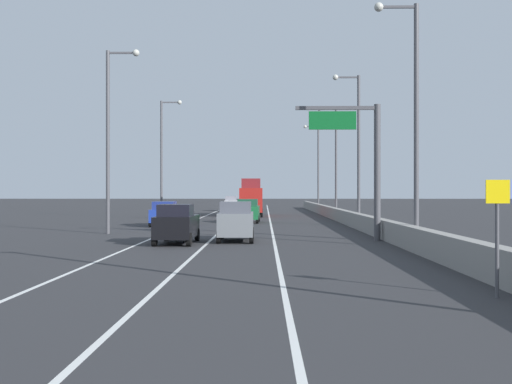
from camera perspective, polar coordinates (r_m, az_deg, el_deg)
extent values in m
plane|color=#2D2D30|center=(67.43, -0.06, -2.24)|extent=(320.00, 320.00, 0.00)
cube|color=silver|center=(58.78, -5.56, -2.58)|extent=(0.16, 130.00, 0.00)
cube|color=silver|center=(58.50, -2.15, -2.59)|extent=(0.16, 130.00, 0.00)
cube|color=silver|center=(58.43, 1.28, -2.59)|extent=(0.16, 130.00, 0.00)
cube|color=gray|center=(43.95, 9.70, -2.75)|extent=(0.60, 120.00, 1.10)
cylinder|color=#47474C|center=(34.90, 11.03, 1.77)|extent=(0.36, 0.36, 7.50)
cube|color=#47474C|center=(34.86, 7.36, 7.63)|extent=(4.50, 0.20, 0.20)
cube|color=#0C5923|center=(34.63, 7.01, 6.52)|extent=(2.60, 0.10, 1.00)
cylinder|color=#4C4C51|center=(17.04, 21.19, -5.02)|extent=(0.10, 0.10, 2.40)
cube|color=yellow|center=(16.93, 21.24, 0.03)|extent=(0.60, 0.04, 0.60)
cylinder|color=#4C4C51|center=(30.91, 14.46, 5.88)|extent=(0.24, 0.24, 11.69)
cube|color=#4C4C51|center=(31.80, 12.82, 16.18)|extent=(1.80, 0.12, 0.12)
sphere|color=beige|center=(31.63, 11.16, 16.27)|extent=(0.44, 0.44, 0.44)
cylinder|color=#4C4C51|center=(48.90, 9.38, 3.74)|extent=(0.24, 0.24, 11.69)
cube|color=#4C4C51|center=(49.47, 8.33, 10.34)|extent=(1.80, 0.12, 0.12)
sphere|color=beige|center=(49.36, 7.28, 10.37)|extent=(0.44, 0.44, 0.44)
cylinder|color=#4C4C51|center=(67.13, 7.34, 2.74)|extent=(0.24, 0.24, 11.69)
cube|color=#4C4C51|center=(67.54, 6.57, 7.57)|extent=(1.80, 0.12, 0.12)
sphere|color=beige|center=(67.46, 5.81, 7.58)|extent=(0.44, 0.44, 0.44)
cylinder|color=#4C4C51|center=(85.37, 5.72, 2.17)|extent=(0.24, 0.24, 11.69)
cube|color=#4C4C51|center=(85.69, 5.12, 5.98)|extent=(1.80, 0.12, 0.12)
sphere|color=beige|center=(85.63, 4.52, 5.98)|extent=(0.44, 0.44, 0.44)
cylinder|color=#4C4C51|center=(40.91, -13.40, 4.46)|extent=(0.24, 0.24, 11.69)
cube|color=#4C4C51|center=(41.53, -12.17, 12.34)|extent=(1.80, 0.12, 0.12)
sphere|color=beige|center=(41.34, -10.93, 12.39)|extent=(0.44, 0.44, 0.44)
cylinder|color=#4C4C51|center=(62.51, -8.65, 2.94)|extent=(0.24, 0.24, 11.69)
cube|color=#4C4C51|center=(62.92, -7.83, 8.13)|extent=(1.80, 0.12, 0.12)
sphere|color=beige|center=(62.79, -7.01, 8.15)|extent=(0.44, 0.44, 0.44)
cube|color=#1E389E|center=(49.20, -8.30, -2.12)|extent=(1.95, 4.68, 0.98)
cube|color=navy|center=(48.72, -8.38, -1.22)|extent=(1.68, 2.12, 0.60)
cylinder|color=black|center=(51.19, -8.96, -2.59)|extent=(0.23, 0.68, 0.68)
cylinder|color=black|center=(50.97, -7.07, -2.60)|extent=(0.23, 0.68, 0.68)
cylinder|color=black|center=(47.50, -9.63, -2.79)|extent=(0.23, 0.68, 0.68)
cylinder|color=black|center=(47.26, -7.59, -2.81)|extent=(0.23, 0.68, 0.68)
cube|color=#B7B7BC|center=(85.87, -2.30, -1.14)|extent=(1.87, 4.32, 1.12)
cube|color=gray|center=(85.43, -2.31, -0.57)|extent=(1.58, 1.97, 0.60)
cylinder|color=black|center=(87.59, -2.79, -1.49)|extent=(0.24, 0.69, 0.68)
cylinder|color=black|center=(87.56, -1.77, -1.49)|extent=(0.24, 0.69, 0.68)
cylinder|color=black|center=(84.22, -2.86, -1.55)|extent=(0.24, 0.69, 0.68)
cylinder|color=black|center=(84.19, -1.79, -1.55)|extent=(0.24, 0.69, 0.68)
cube|color=black|center=(32.60, -7.25, -3.13)|extent=(1.89, 4.44, 1.10)
cube|color=black|center=(32.12, -7.36, -1.66)|extent=(1.65, 2.00, 0.60)
cylinder|color=black|center=(34.50, -8.22, -3.87)|extent=(0.22, 0.68, 0.68)
cylinder|color=black|center=(34.26, -5.41, -3.90)|extent=(0.22, 0.68, 0.68)
cylinder|color=black|center=(31.03, -9.28, -4.31)|extent=(0.22, 0.68, 0.68)
cylinder|color=black|center=(30.77, -6.15, -4.35)|extent=(0.22, 0.68, 0.68)
cube|color=#196033|center=(53.91, -0.73, -1.87)|extent=(1.98, 4.35, 1.10)
cube|color=#1C4633|center=(53.46, -0.75, -0.97)|extent=(1.69, 1.98, 0.60)
cylinder|color=black|center=(55.68, -1.52, -2.37)|extent=(0.24, 0.69, 0.68)
cylinder|color=black|center=(55.60, 0.24, -2.38)|extent=(0.24, 0.69, 0.68)
cylinder|color=black|center=(52.29, -1.76, -2.53)|extent=(0.24, 0.69, 0.68)
cylinder|color=black|center=(52.20, 0.12, -2.54)|extent=(0.24, 0.69, 0.68)
cube|color=slate|center=(33.81, -1.84, -2.93)|extent=(1.91, 4.07, 1.21)
cube|color=#4D505A|center=(33.37, -1.86, -1.41)|extent=(1.66, 1.84, 0.60)
cylinder|color=black|center=(35.45, -3.13, -3.77)|extent=(0.23, 0.68, 0.68)
cylinder|color=black|center=(35.40, -0.38, -3.77)|extent=(0.23, 0.68, 0.68)
cylinder|color=black|center=(32.32, -3.44, -4.14)|extent=(0.23, 0.68, 0.68)
cylinder|color=black|center=(32.26, -0.42, -4.15)|extent=(0.23, 0.68, 0.68)
cube|color=#A51E19|center=(68.48, -0.47, -0.72)|extent=(2.58, 8.99, 2.54)
cube|color=maroon|center=(70.45, -0.47, 0.78)|extent=(2.15, 2.01, 1.10)
cylinder|color=black|center=(72.29, -1.35, -1.69)|extent=(0.24, 1.00, 1.00)
cylinder|color=black|center=(72.29, 0.42, -1.69)|extent=(0.24, 1.00, 1.00)
cylinder|color=black|center=(64.75, -1.47, -1.89)|extent=(0.24, 1.00, 1.00)
cylinder|color=black|center=(64.75, 0.51, -1.89)|extent=(0.24, 1.00, 1.00)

